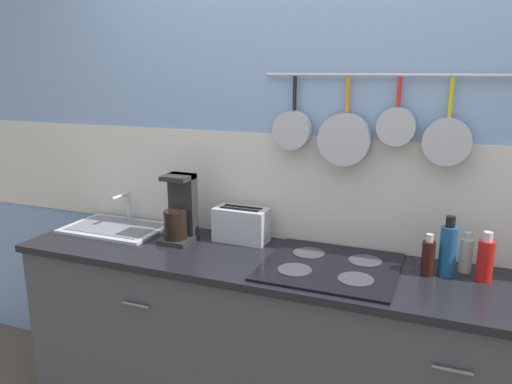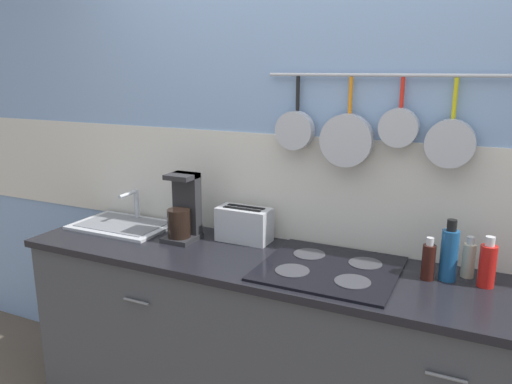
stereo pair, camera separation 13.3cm
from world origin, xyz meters
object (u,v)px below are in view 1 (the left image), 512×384
at_px(coffee_maker, 180,214).
at_px(bottle_olive_oil, 428,257).
at_px(bottle_cooking_wine, 485,259).
at_px(toaster, 241,225).
at_px(bottle_dish_soap, 448,249).
at_px(bottle_hot_sauce, 466,255).

bearing_deg(coffee_maker, bottle_olive_oil, 0.40).
distance_m(coffee_maker, bottle_cooking_wine, 1.41).
xyz_separation_m(toaster, bottle_cooking_wine, (1.12, -0.07, 0.01)).
xyz_separation_m(toaster, bottle_olive_oil, (0.90, -0.10, -0.01)).
bearing_deg(bottle_olive_oil, coffee_maker, -179.60).
height_order(bottle_dish_soap, bottle_cooking_wine, bottle_dish_soap).
bearing_deg(bottle_cooking_wine, bottle_dish_soap, 178.80).
xyz_separation_m(coffee_maker, bottle_dish_soap, (1.26, 0.04, -0.03)).
height_order(coffee_maker, bottle_hot_sauce, coffee_maker).
height_order(bottle_hot_sauce, bottle_cooking_wine, bottle_cooking_wine).
height_order(bottle_olive_oil, bottle_dish_soap, bottle_dish_soap).
relative_size(toaster, bottle_dish_soap, 1.11).
relative_size(coffee_maker, toaster, 1.19).
relative_size(bottle_olive_oil, bottle_cooking_wine, 0.87).
bearing_deg(bottle_cooking_wine, bottle_hot_sauce, 136.45).
relative_size(bottle_olive_oil, bottle_hot_sauce, 1.03).
height_order(coffee_maker, toaster, coffee_maker).
distance_m(coffee_maker, bottle_hot_sauce, 1.34).
distance_m(coffee_maker, bottle_dish_soap, 1.26).
bearing_deg(coffee_maker, bottle_dish_soap, 1.86).
relative_size(coffee_maker, bottle_hot_sauce, 1.92).
bearing_deg(bottle_hot_sauce, bottle_cooking_wine, -43.55).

